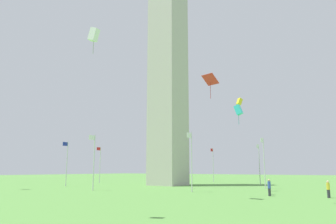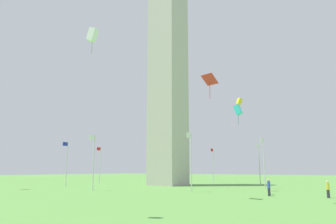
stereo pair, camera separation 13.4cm
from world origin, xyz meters
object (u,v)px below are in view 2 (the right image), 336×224
flagpole_s (213,163)px  person_yellow_shirt (328,189)px  flagpole_se (259,162)px  flagpole_nw (67,161)px  flagpole_e (264,160)px  obelisk_monument (168,50)px  kite_red_diamond (210,80)px  kite_white_box (92,35)px  person_blue_shirt (269,188)px  flagpole_n (93,159)px  flagpole_w (100,163)px  kite_yellow_box (239,102)px  kite_cyan_box (238,110)px  flagpole_sw (155,164)px  flagpole_ne (191,159)px

flagpole_s → person_yellow_shirt: bearing=43.5°
flagpole_se → flagpole_nw: same height
flagpole_e → obelisk_monument: bearing=-90.2°
kite_red_diamond → kite_white_box: size_ratio=1.43×
flagpole_se → flagpole_e: bearing=22.5°
kite_white_box → person_blue_shirt: bearing=171.3°
flagpole_s → person_blue_shirt: 38.13m
obelisk_monument → person_yellow_shirt: obelisk_monument is taller
flagpole_n → person_blue_shirt: flagpole_n is taller
flagpole_nw → person_blue_shirt: (0.56, 34.93, -3.28)m
flagpole_n → flagpole_w: 24.91m
flagpole_e → kite_yellow_box: kite_yellow_box is taller
obelisk_monument → flagpole_nw: (12.52, -12.45, -21.35)m
person_yellow_shirt → flagpole_se: bearing=-48.8°
flagpole_nw → person_yellow_shirt: 40.64m
kite_cyan_box → person_blue_shirt: bearing=97.2°
flagpole_sw → flagpole_nw: bearing=-0.0°
obelisk_monument → flagpole_nw: bearing=-44.9°
flagpole_s → flagpole_w: (17.61, -17.61, 0.00)m
flagpole_w → kite_yellow_box: kite_yellow_box is taller
flagpole_se → person_blue_shirt: bearing=21.5°
flagpole_ne → flagpole_se: (-24.91, 0.00, 0.00)m
flagpole_s → flagpole_w: size_ratio=1.00×
flagpole_sw → kite_white_box: kite_white_box is taller
obelisk_monument → kite_white_box: obelisk_monument is taller
person_yellow_shirt → flagpole_n: bearing=20.1°
person_blue_shirt → flagpole_s: bearing=-20.8°
flagpole_n → flagpole_nw: size_ratio=1.00×
kite_cyan_box → kite_red_diamond: size_ratio=0.97×
flagpole_s → person_yellow_shirt: 40.86m
obelisk_monument → flagpole_ne: size_ratio=6.75×
flagpole_n → kite_white_box: size_ratio=4.44×
flagpole_ne → flagpole_sw: same height
flagpole_n → flagpole_sw: 32.54m
flagpole_s → person_blue_shirt: size_ratio=4.26×
obelisk_monument → kite_white_box: (35.26, 19.07, -14.31)m
flagpole_s → person_blue_shirt: flagpole_s is taller
flagpole_n → flagpole_sw: same height
flagpole_n → kite_red_diamond: kite_red_diamond is taller
kite_cyan_box → flagpole_w: bearing=-109.9°
person_blue_shirt → kite_cyan_box: size_ratio=0.76×
flagpole_s → kite_white_box: 56.59m
flagpole_ne → kite_cyan_box: 8.92m
flagpole_nw → obelisk_monument: bearing=135.1°
flagpole_nw → person_blue_shirt: flagpole_nw is taller
flagpole_w → person_yellow_shirt: size_ratio=4.44×
obelisk_monument → kite_cyan_box: size_ratio=21.75×
obelisk_monument → person_yellow_shirt: (11.98, 28.05, -24.67)m
obelisk_monument → flagpole_s: obelisk_monument is taller
flagpole_n → flagpole_ne: same height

